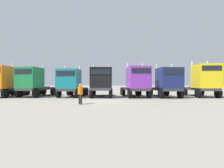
# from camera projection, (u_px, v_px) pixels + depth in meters

# --- Properties ---
(ground) EXTENTS (200.00, 200.00, 0.00)m
(ground) POSITION_uv_depth(u_px,v_px,m) (101.00, 100.00, 15.37)
(ground) COLOR gray
(semi_truck_orange) EXTENTS (2.56, 5.98, 4.27)m
(semi_truck_orange) POSITION_uv_depth(u_px,v_px,m) (2.00, 81.00, 18.86)
(semi_truck_orange) COLOR #333338
(semi_truck_orange) RESTS_ON ground
(semi_truck_green) EXTENTS (3.49, 6.45, 4.12)m
(semi_truck_green) POSITION_uv_depth(u_px,v_px,m) (34.00, 82.00, 19.34)
(semi_truck_green) COLOR #333338
(semi_truck_green) RESTS_ON ground
(semi_truck_teal) EXTENTS (2.99, 5.98, 3.90)m
(semi_truck_teal) POSITION_uv_depth(u_px,v_px,m) (71.00, 83.00, 19.13)
(semi_truck_teal) COLOR #333338
(semi_truck_teal) RESTS_ON ground
(semi_truck_black) EXTENTS (2.71, 6.07, 4.03)m
(semi_truck_black) POSITION_uv_depth(u_px,v_px,m) (101.00, 82.00, 18.80)
(semi_truck_black) COLOR #333338
(semi_truck_black) RESTS_ON ground
(semi_truck_purple) EXTENTS (3.17, 6.44, 4.16)m
(semi_truck_purple) POSITION_uv_depth(u_px,v_px,m) (137.00, 82.00, 18.76)
(semi_truck_purple) COLOR #333338
(semi_truck_purple) RESTS_ON ground
(semi_truck_navy) EXTENTS (2.86, 6.29, 4.01)m
(semi_truck_navy) POSITION_uv_depth(u_px,v_px,m) (166.00, 82.00, 18.63)
(semi_truck_navy) COLOR #333338
(semi_truck_navy) RESTS_ON ground
(semi_truck_yellow) EXTENTS (2.93, 6.29, 4.46)m
(semi_truck_yellow) POSITION_uv_depth(u_px,v_px,m) (203.00, 80.00, 19.00)
(semi_truck_yellow) COLOR #333338
(semi_truck_yellow) RESTS_ON ground
(visitor_in_hivis) EXTENTS (0.56, 0.56, 1.64)m
(visitor_in_hivis) POSITION_uv_depth(u_px,v_px,m) (80.00, 92.00, 12.50)
(visitor_in_hivis) COLOR #242424
(visitor_in_hivis) RESTS_ON ground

